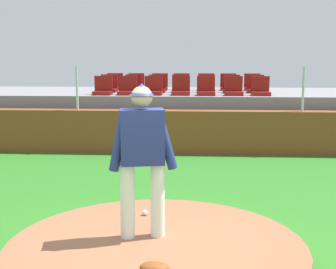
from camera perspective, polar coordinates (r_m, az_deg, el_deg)
name	(u,v)px	position (r m, az deg, el deg)	size (l,w,h in m)	color
ground_plane	(156,266)	(5.75, -1.44, -15.44)	(60.00, 60.00, 0.00)	#2C7222
pitchers_mound	(156,255)	(5.69, -1.44, -14.21)	(3.47, 3.47, 0.27)	brown
pitcher	(142,150)	(5.57, -3.09, -1.81)	(0.81, 0.36, 1.83)	white
baseball	(145,213)	(6.58, -2.77, -9.28)	(0.07, 0.07, 0.07)	white
fielding_glove	(154,268)	(4.95, -1.64, -15.59)	(0.30, 0.20, 0.11)	brown
brick_barrier	(178,132)	(11.86, 1.25, 0.34)	(16.88, 0.40, 1.06)	brown
fence_post_left	(77,88)	(12.10, -10.80, 5.46)	(0.06, 0.06, 1.08)	silver
fence_post_right	(303,89)	(12.00, 15.82, 5.24)	(0.06, 0.06, 1.08)	silver
bleacher_platform	(181,114)	(14.11, 1.62, 2.41)	(16.25, 3.57, 1.36)	gray
stadium_chair_0	(103,89)	(12.99, -7.77, 5.41)	(0.48, 0.44, 0.50)	maroon
stadium_chair_1	(128,89)	(12.90, -4.85, 5.44)	(0.48, 0.44, 0.50)	maroon
stadium_chair_2	(153,89)	(12.84, -1.77, 5.45)	(0.48, 0.44, 0.50)	maroon
stadium_chair_3	(181,89)	(12.80, 1.55, 5.44)	(0.48, 0.44, 0.50)	maroon
stadium_chair_4	(206,89)	(12.77, 4.54, 5.40)	(0.48, 0.44, 0.50)	maroon
stadium_chair_5	(234,89)	(12.83, 7.83, 5.36)	(0.48, 0.44, 0.50)	maroon
stadium_chair_6	(260,89)	(12.90, 10.97, 5.30)	(0.48, 0.44, 0.50)	maroon
stadium_chair_7	(109,87)	(13.93, -7.07, 5.70)	(0.48, 0.44, 0.50)	maroon
stadium_chair_8	(133,87)	(13.82, -4.15, 5.72)	(0.48, 0.44, 0.50)	maroon
stadium_chair_9	(157,87)	(13.69, -1.33, 5.70)	(0.48, 0.44, 0.50)	maroon
stadium_chair_10	(180,87)	(13.67, 1.50, 5.70)	(0.48, 0.44, 0.50)	maroon
stadium_chair_11	(206,87)	(13.65, 4.60, 5.66)	(0.48, 0.44, 0.50)	maroon
stadium_chair_12	(231,87)	(13.68, 7.58, 5.62)	(0.48, 0.44, 0.50)	maroon
stadium_chair_13	(256,87)	(13.78, 10.40, 5.57)	(0.48, 0.44, 0.50)	maroon
stadium_chair_14	(115,85)	(14.81, -6.37, 5.94)	(0.48, 0.44, 0.50)	maroon
stadium_chair_15	(136,85)	(14.67, -3.83, 5.94)	(0.48, 0.44, 0.50)	maroon
stadium_chair_16	(160,85)	(14.59, -1.00, 5.94)	(0.48, 0.44, 0.50)	maroon
stadium_chair_17	(181,85)	(14.56, 1.62, 5.93)	(0.48, 0.44, 0.50)	maroon
stadium_chair_18	(206,85)	(14.55, 4.57, 5.90)	(0.48, 0.44, 0.50)	maroon
stadium_chair_19	(228,85)	(14.60, 7.21, 5.87)	(0.48, 0.44, 0.50)	maroon
stadium_chair_20	(252,85)	(14.68, 10.03, 5.82)	(0.48, 0.44, 0.50)	maroon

